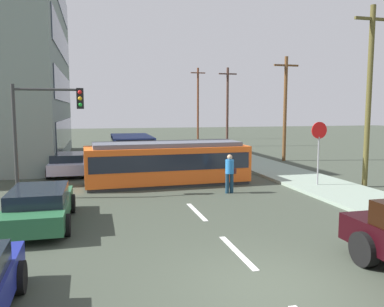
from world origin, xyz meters
The scene contains 17 objects.
ground_plane centered at (0.00, 10.00, 0.00)m, with size 120.00×120.00×0.00m, color #3A4236.
sidewalk_curb_right centered at (6.80, 6.00, 0.07)m, with size 3.20×36.00×0.14m, color gray.
lane_stripe_1 centered at (0.00, 2.00, 0.01)m, with size 0.16×2.40×0.01m, color silver.
lane_stripe_2 centered at (0.00, 6.00, 0.01)m, with size 0.16×2.40×0.01m, color silver.
lane_stripe_3 centered at (0.00, 17.40, 0.01)m, with size 0.16×2.40×0.01m, color silver.
lane_stripe_4 centered at (0.00, 23.40, 0.01)m, with size 0.16×2.40×0.01m, color silver.
streetcar_tram centered at (-0.05, 11.40, 1.05)m, with size 7.78×2.76×2.03m.
city_bus centered at (-1.05, 18.77, 1.07)m, with size 2.59×5.40×1.88m.
pedestrian_crossing centered at (2.17, 8.66, 0.94)m, with size 0.51×0.36×1.67m.
parked_sedan_mid centered at (-5.10, 5.64, 0.62)m, with size 1.96×4.40×1.19m.
parked_sedan_far centered at (-4.84, 15.36, 0.62)m, with size 2.11×4.17×1.19m.
stop_sign centered at (6.48, 8.79, 2.19)m, with size 0.76×0.07×2.88m.
traffic_light_mast centered at (-5.34, 9.72, 3.22)m, with size 2.74×0.33×4.57m.
utility_pole_near centered at (8.70, 8.40, 4.27)m, with size 1.80×0.24×8.17m.
utility_pole_mid centered at (9.50, 17.88, 3.77)m, with size 1.80×0.24×7.20m.
utility_pole_far centered at (9.24, 29.22, 3.98)m, with size 1.80×0.24×7.61m.
utility_pole_distant centered at (8.89, 39.01, 4.47)m, with size 1.80×0.24×8.58m.
Camera 1 is at (-3.41, -6.88, 3.56)m, focal length 36.42 mm.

